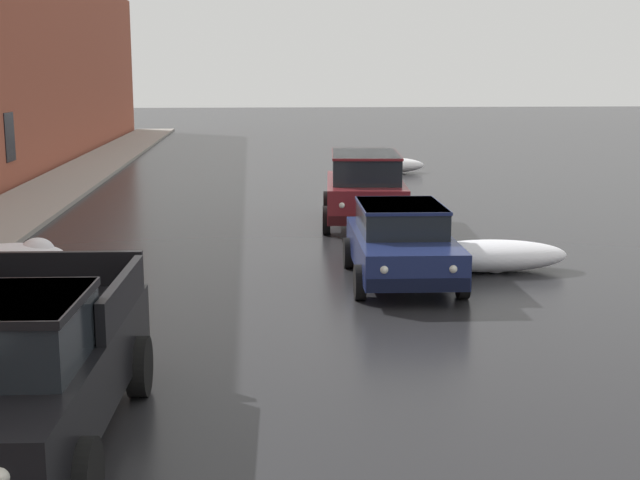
% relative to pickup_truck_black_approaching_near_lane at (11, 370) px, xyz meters
% --- Properties ---
extents(snow_bank_near_corner_left, '(1.98, 1.19, 0.57)m').
position_rel_pickup_truck_black_approaching_near_lane_xyz_m(snow_bank_near_corner_left, '(-2.23, 8.89, -0.64)').
color(snow_bank_near_corner_left, white).
rests_on(snow_bank_near_corner_left, ground).
extents(snow_bank_along_left_kerb, '(2.97, 1.07, 0.73)m').
position_rel_pickup_truck_black_approaching_near_lane_xyz_m(snow_bank_along_left_kerb, '(7.48, 24.84, -0.57)').
color(snow_bank_along_left_kerb, white).
rests_on(snow_bank_along_left_kerb, ground).
extents(snow_bank_near_corner_right, '(3.09, 1.13, 0.60)m').
position_rel_pickup_truck_black_approaching_near_lane_xyz_m(snow_bank_near_corner_right, '(6.93, 7.74, -0.58)').
color(snow_bank_near_corner_right, white).
rests_on(snow_bank_near_corner_right, ground).
extents(pickup_truck_black_approaching_near_lane, '(2.34, 4.99, 1.76)m').
position_rel_pickup_truck_black_approaching_near_lane_xyz_m(pickup_truck_black_approaching_near_lane, '(0.00, 0.00, 0.00)').
color(pickup_truck_black_approaching_near_lane, black).
rests_on(pickup_truck_black_approaching_near_lane, ground).
extents(sedan_darkblue_parked_kerbside_close, '(2.03, 4.08, 1.42)m').
position_rel_pickup_truck_black_approaching_near_lane_xyz_m(sedan_darkblue_parked_kerbside_close, '(5.12, 7.05, -0.13)').
color(sedan_darkblue_parked_kerbside_close, navy).
rests_on(sedan_darkblue_parked_kerbside_close, ground).
extents(suv_maroon_parked_kerbside_mid, '(2.40, 4.49, 1.82)m').
position_rel_pickup_truck_black_approaching_near_lane_xyz_m(suv_maroon_parked_kerbside_mid, '(5.25, 13.21, 0.11)').
color(suv_maroon_parked_kerbside_mid, maroon).
rests_on(suv_maroon_parked_kerbside_mid, ground).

